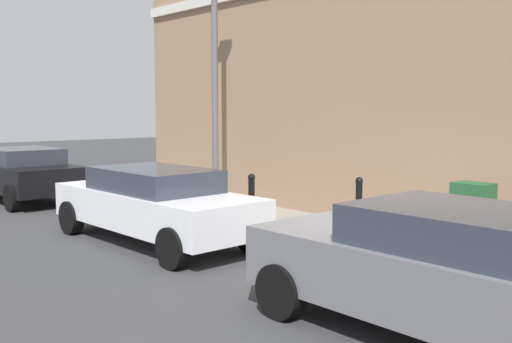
% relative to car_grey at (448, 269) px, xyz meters
% --- Properties ---
extents(ground, '(80.00, 80.00, 0.00)m').
position_rel_car_grey_xyz_m(ground, '(0.64, 1.32, -0.75)').
color(ground, '#38383A').
extents(sidewalk, '(2.31, 30.00, 0.15)m').
position_rel_car_grey_xyz_m(sidewalk, '(2.68, 7.32, -0.68)').
color(sidewalk, gray).
rests_on(sidewalk, ground).
extents(corner_building, '(7.55, 12.38, 8.13)m').
position_rel_car_grey_xyz_m(corner_building, '(7.56, 5.50, 3.32)').
color(corner_building, '#937256').
rests_on(corner_building, ground).
extents(car_grey, '(1.90, 4.18, 1.41)m').
position_rel_car_grey_xyz_m(car_grey, '(0.00, 0.00, 0.00)').
color(car_grey, slate).
rests_on(car_grey, ground).
extents(car_white, '(1.88, 4.52, 1.34)m').
position_rel_car_grey_xyz_m(car_white, '(0.15, 5.85, -0.03)').
color(car_white, silver).
rests_on(car_white, ground).
extents(car_black, '(1.91, 4.51, 1.38)m').
position_rel_car_grey_xyz_m(car_black, '(0.16, 12.47, -0.01)').
color(car_black, black).
rests_on(car_black, ground).
extents(utility_cabinet, '(0.46, 0.61, 1.15)m').
position_rel_car_grey_xyz_m(utility_cabinet, '(2.75, 1.19, -0.07)').
color(utility_cabinet, '#1E4C28').
rests_on(utility_cabinet, sidewalk).
extents(bollard_near_cabinet, '(0.14, 0.14, 1.04)m').
position_rel_car_grey_xyz_m(bollard_near_cabinet, '(2.85, 3.39, -0.05)').
color(bollard_near_cabinet, black).
rests_on(bollard_near_cabinet, sidewalk).
extents(bollard_far_kerb, '(0.14, 0.14, 1.04)m').
position_rel_car_grey_xyz_m(bollard_far_kerb, '(1.78, 5.07, -0.05)').
color(bollard_far_kerb, black).
rests_on(bollard_far_kerb, sidewalk).
extents(lamppost, '(0.20, 0.44, 5.72)m').
position_rel_car_grey_xyz_m(lamppost, '(2.66, 7.31, 2.55)').
color(lamppost, '#59595B').
rests_on(lamppost, sidewalk).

